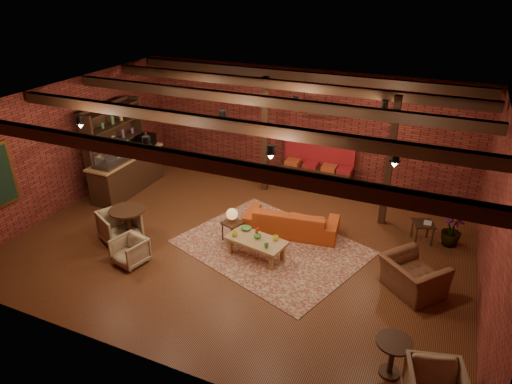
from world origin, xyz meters
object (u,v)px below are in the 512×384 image
at_px(sofa, 291,221).
at_px(coffee_table, 256,241).
at_px(round_table_left, 128,220).
at_px(plant_tall, 459,198).
at_px(round_table_right, 393,352).
at_px(side_table_book, 424,224).
at_px(armchair_a, 120,225).
at_px(armchair_b, 130,250).
at_px(side_table_lamp, 232,217).
at_px(armchair_right, 414,271).

distance_m(sofa, coffee_table, 1.31).
xyz_separation_m(round_table_left, plant_tall, (6.78, 2.79, 0.63)).
bearing_deg(round_table_right, sofa, 130.23).
bearing_deg(plant_tall, side_table_book, -169.31).
xyz_separation_m(coffee_table, armchair_a, (-3.12, -0.66, 0.02)).
distance_m(round_table_left, plant_tall, 7.36).
relative_size(coffee_table, side_table_book, 2.40).
bearing_deg(armchair_a, coffee_table, -50.69).
relative_size(sofa, round_table_left, 2.65).
bearing_deg(sofa, round_table_left, 22.02).
xyz_separation_m(armchair_a, armchair_b, (0.76, -0.64, -0.09)).
height_order(side_table_lamp, armchair_b, side_table_lamp).
height_order(round_table_right, plant_tall, plant_tall).
distance_m(sofa, side_table_lamp, 1.46).
distance_m(armchair_right, side_table_book, 1.96).
xyz_separation_m(round_table_left, round_table_right, (6.12, -1.51, -0.13)).
relative_size(round_table_left, armchair_right, 0.77).
distance_m(coffee_table, armchair_a, 3.19).
bearing_deg(armchair_right, plant_tall, -66.24).
bearing_deg(armchair_b, sofa, 56.83).
bearing_deg(armchair_right, side_table_lamp, 36.54).
bearing_deg(coffee_table, plant_tall, 29.64).
bearing_deg(round_table_right, side_table_book, 89.34).
height_order(round_table_left, round_table_right, round_table_left).
relative_size(side_table_lamp, side_table_book, 1.44).
distance_m(coffee_table, side_table_lamp, 0.88).
xyz_separation_m(coffee_table, side_table_book, (3.26, 2.09, 0.07)).
bearing_deg(side_table_lamp, armchair_b, -133.72).
bearing_deg(round_table_left, sofa, 29.45).
relative_size(armchair_b, plant_tall, 0.27).
bearing_deg(round_table_right, side_table_lamp, 147.97).
relative_size(sofa, armchair_right, 2.03).
distance_m(coffee_table, plant_tall, 4.52).
xyz_separation_m(sofa, plant_tall, (3.50, 0.95, 0.87)).
relative_size(coffee_table, round_table_right, 2.12).
height_order(round_table_left, armchair_right, armchair_right).
height_order(side_table_book, plant_tall, plant_tall).
bearing_deg(side_table_lamp, sofa, 38.19).
height_order(armchair_a, armchair_right, armchair_right).
distance_m(armchair_a, armchair_right, 6.43).
bearing_deg(side_table_lamp, armchair_right, -3.54).
xyz_separation_m(sofa, armchair_right, (2.90, -1.13, 0.15)).
xyz_separation_m(coffee_table, plant_tall, (3.87, 2.20, 0.80)).
height_order(sofa, armchair_right, armchair_right).
height_order(side_table_lamp, plant_tall, plant_tall).
height_order(coffee_table, side_table_lamp, side_table_lamp).
bearing_deg(armchair_a, armchair_b, -102.54).
height_order(sofa, coffee_table, coffee_table).
height_order(round_table_left, side_table_book, round_table_left).
height_order(armchair_a, round_table_right, armchair_a).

